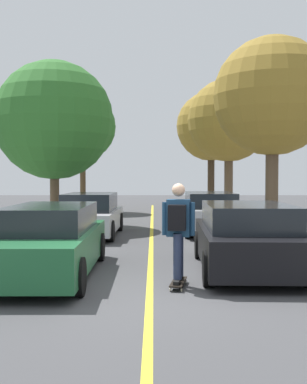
# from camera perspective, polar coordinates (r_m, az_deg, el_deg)

# --- Properties ---
(ground) EXTENTS (80.00, 80.00, 0.00)m
(ground) POSITION_cam_1_polar(r_m,az_deg,el_deg) (8.32, -0.72, -11.67)
(ground) COLOR #424244
(center_line) EXTENTS (0.12, 39.20, 0.01)m
(center_line) POSITION_cam_1_polar(r_m,az_deg,el_deg) (12.24, -0.57, -7.24)
(center_line) COLOR gold
(center_line) RESTS_ON ground
(parked_car_left_nearest) EXTENTS (1.85, 4.67, 1.37)m
(parked_car_left_nearest) POSITION_cam_1_polar(r_m,az_deg,el_deg) (9.75, -12.44, -5.66)
(parked_car_left_nearest) COLOR #1E5B33
(parked_car_left_nearest) RESTS_ON ground
(parked_car_left_near) EXTENTS (1.89, 4.30, 1.38)m
(parked_car_left_near) POSITION_cam_1_polar(r_m,az_deg,el_deg) (15.83, -7.70, -2.73)
(parked_car_left_near) COLOR #B7B7BC
(parked_car_left_near) RESTS_ON ground
(parked_car_right_nearest) EXTENTS (2.10, 4.39, 1.38)m
(parked_car_right_nearest) POSITION_cam_1_polar(r_m,az_deg,el_deg) (10.15, 10.65, -5.26)
(parked_car_right_nearest) COLOR black
(parked_car_right_nearest) RESTS_ON ground
(parked_car_right_near) EXTENTS (1.88, 4.52, 1.38)m
(parked_car_right_near) POSITION_cam_1_polar(r_m,az_deg,el_deg) (16.68, 6.33, -2.44)
(parked_car_right_near) COLOR #B7B7BC
(parked_car_right_near) RESTS_ON ground
(street_tree_left_nearest) EXTENTS (4.51, 4.51, 6.18)m
(street_tree_left_nearest) POSITION_cam_1_polar(r_m,az_deg,el_deg) (19.02, -11.89, 8.25)
(street_tree_left_nearest) COLOR brown
(street_tree_left_nearest) RESTS_ON sidewalk_left
(street_tree_left_near) EXTENTS (3.55, 3.55, 6.19)m
(street_tree_left_near) POSITION_cam_1_polar(r_m,az_deg,el_deg) (26.35, -8.62, 7.56)
(street_tree_left_near) COLOR #4C3823
(street_tree_left_near) RESTS_ON sidewalk_left
(street_tree_right_nearest) EXTENTS (3.65, 3.65, 6.08)m
(street_tree_right_nearest) POSITION_cam_1_polar(r_m,az_deg,el_deg) (15.59, 13.57, 10.81)
(street_tree_right_nearest) COLOR brown
(street_tree_right_nearest) RESTS_ON sidewalk_right
(street_tree_right_near) EXTENTS (4.03, 4.03, 6.52)m
(street_tree_right_near) POSITION_cam_1_polar(r_m,az_deg,el_deg) (24.02, 8.59, 8.30)
(street_tree_right_near) COLOR brown
(street_tree_right_near) RESTS_ON sidewalk_right
(street_tree_right_far) EXTENTS (4.40, 4.40, 7.15)m
(street_tree_right_far) POSITION_cam_1_polar(r_m,az_deg,el_deg) (31.15, 6.54, 7.67)
(street_tree_right_far) COLOR #3D2D1E
(street_tree_right_far) RESTS_ON sidewalk_right
(fire_hydrant) EXTENTS (0.20, 0.20, 0.70)m
(fire_hydrant) POSITION_cam_1_polar(r_m,az_deg,el_deg) (15.41, -13.59, -3.59)
(fire_hydrant) COLOR #B2140F
(fire_hydrant) RESTS_ON sidewalk_left
(skateboard) EXTENTS (0.36, 0.87, 0.10)m
(skateboard) POSITION_cam_1_polar(r_m,az_deg,el_deg) (8.66, 2.68, -10.54)
(skateboard) COLOR black
(skateboard) RESTS_ON ground
(skateboarder) EXTENTS (0.59, 0.71, 1.72)m
(skateboarder) POSITION_cam_1_polar(r_m,az_deg,el_deg) (8.47, 2.66, -4.06)
(skateboarder) COLOR black
(skateboarder) RESTS_ON skateboard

